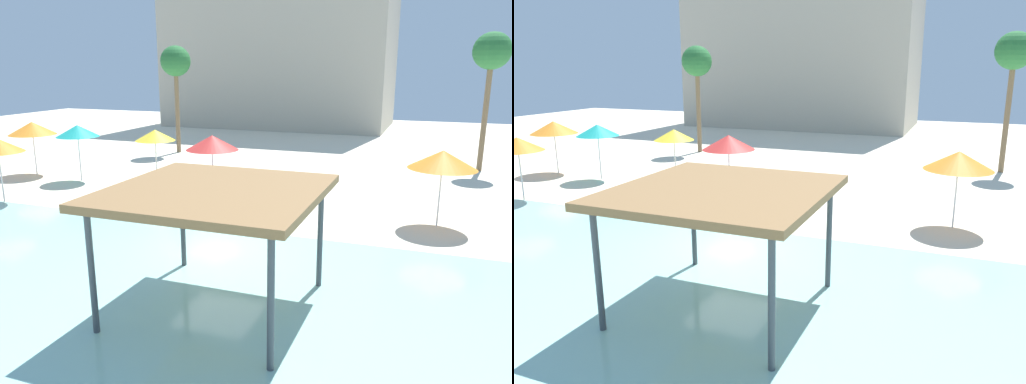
% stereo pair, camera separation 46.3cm
% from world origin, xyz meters
% --- Properties ---
extents(ground_plane, '(80.00, 80.00, 0.00)m').
position_xyz_m(ground_plane, '(0.00, 0.00, 0.00)').
color(ground_plane, beige).
extents(lagoon_water, '(44.00, 13.50, 0.04)m').
position_xyz_m(lagoon_water, '(0.00, -5.25, 0.02)').
color(lagoon_water, '#99D1C6').
rests_on(lagoon_water, ground).
extents(shade_pavilion, '(4.59, 4.59, 2.91)m').
position_xyz_m(shade_pavilion, '(1.73, -3.86, 2.74)').
color(shade_pavilion, '#42474C').
rests_on(shade_pavilion, ground).
extents(beach_umbrella_orange_0, '(2.36, 2.36, 2.74)m').
position_xyz_m(beach_umbrella_orange_0, '(-13.27, 6.31, 2.41)').
color(beach_umbrella_orange_0, silver).
rests_on(beach_umbrella_orange_0, ground).
extents(beach_umbrella_teal_1, '(2.05, 2.05, 2.74)m').
position_xyz_m(beach_umbrella_teal_1, '(-10.14, 5.96, 2.45)').
color(beach_umbrella_teal_1, silver).
rests_on(beach_umbrella_teal_1, ground).
extents(beach_umbrella_red_2, '(2.13, 2.13, 2.82)m').
position_xyz_m(beach_umbrella_red_2, '(-2.25, 4.42, 2.52)').
color(beach_umbrella_red_2, silver).
rests_on(beach_umbrella_red_2, ground).
extents(beach_umbrella_orange_3, '(2.06, 2.06, 2.68)m').
position_xyz_m(beach_umbrella_orange_3, '(-10.44, 1.51, 2.40)').
color(beach_umbrella_orange_3, silver).
rests_on(beach_umbrella_orange_3, ground).
extents(beach_umbrella_yellow_5, '(1.94, 1.94, 2.52)m').
position_xyz_m(beach_umbrella_yellow_5, '(-6.60, 7.21, 2.25)').
color(beach_umbrella_yellow_5, silver).
rests_on(beach_umbrella_yellow_5, ground).
extents(beach_umbrella_orange_6, '(2.33, 2.33, 2.71)m').
position_xyz_m(beach_umbrella_orange_6, '(6.46, 4.43, 2.39)').
color(beach_umbrella_orange_6, silver).
rests_on(beach_umbrella_orange_6, ground).
extents(palm_tree_0, '(1.90, 1.90, 6.74)m').
position_xyz_m(palm_tree_0, '(-9.63, 14.94, 5.61)').
color(palm_tree_0, brown).
rests_on(palm_tree_0, ground).
extents(palm_tree_1, '(1.90, 1.90, 7.20)m').
position_xyz_m(palm_tree_1, '(8.46, 15.28, 6.04)').
color(palm_tree_1, brown).
rests_on(palm_tree_1, ground).
extents(hotel_block_0, '(20.06, 10.56, 17.00)m').
position_xyz_m(hotel_block_0, '(-8.11, 32.22, 8.50)').
color(hotel_block_0, '#B2A893').
rests_on(hotel_block_0, ground).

